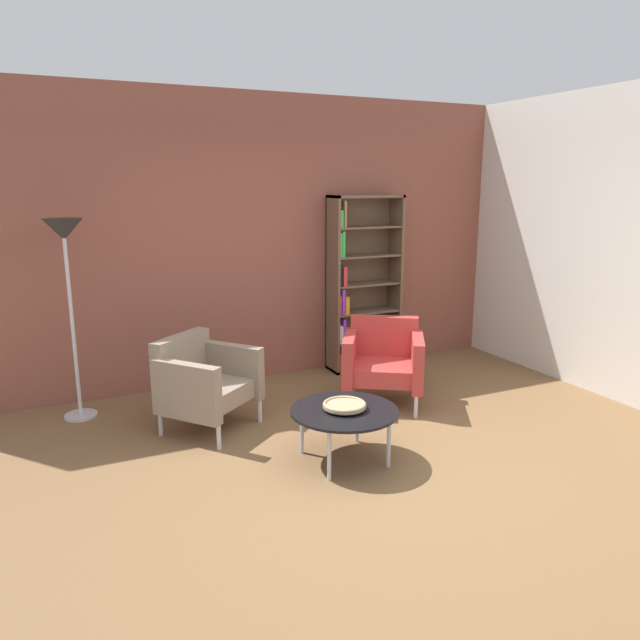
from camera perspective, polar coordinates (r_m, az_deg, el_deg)
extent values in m
plane|color=brown|center=(4.44, 5.28, -14.24)|extent=(8.32, 8.32, 0.00)
cube|color=brown|center=(6.22, -6.00, 7.59)|extent=(6.40, 0.12, 2.90)
cube|color=silver|center=(6.33, 25.75, 6.48)|extent=(0.12, 5.20, 2.90)
cube|color=brown|center=(6.37, 1.24, 3.24)|extent=(0.03, 0.30, 1.90)
cube|color=brown|center=(6.74, 7.14, 3.68)|extent=(0.03, 0.30, 1.90)
cube|color=brown|center=(6.45, 4.42, 11.69)|extent=(0.80, 0.30, 0.03)
cube|color=brown|center=(6.76, 4.14, -4.37)|extent=(0.80, 0.30, 0.03)
cube|color=brown|center=(6.67, 3.68, 3.66)|extent=(0.80, 0.02, 1.90)
cube|color=brown|center=(6.67, 4.19, -1.73)|extent=(0.76, 0.28, 0.02)
cube|color=brown|center=(6.60, 4.23, 0.85)|extent=(0.76, 0.28, 0.02)
cube|color=brown|center=(6.54, 4.28, 3.47)|extent=(0.76, 0.28, 0.02)
cube|color=brown|center=(6.50, 4.32, 6.14)|extent=(0.76, 0.28, 0.02)
cube|color=brown|center=(6.47, 4.37, 8.84)|extent=(0.76, 0.28, 0.02)
cube|color=red|center=(6.54, 1.62, -3.88)|extent=(0.04, 0.21, 0.18)
cube|color=yellow|center=(6.55, 2.07, -3.57)|extent=(0.04, 0.20, 0.24)
cube|color=green|center=(6.57, 2.47, -3.60)|extent=(0.03, 0.18, 0.23)
cube|color=white|center=(6.44, 1.61, -1.27)|extent=(0.02, 0.19, 0.19)
cube|color=white|center=(6.44, 1.84, -1.27)|extent=(0.02, 0.17, 0.18)
cube|color=purple|center=(6.46, 2.03, -0.93)|extent=(0.03, 0.19, 0.25)
cube|color=red|center=(6.37, 1.61, 1.49)|extent=(0.02, 0.19, 0.20)
cube|color=purple|center=(6.41, 1.79, 1.86)|extent=(0.03, 0.25, 0.27)
cube|color=orange|center=(6.42, 2.22, 1.52)|extent=(0.04, 0.22, 0.19)
cube|color=black|center=(6.33, 1.62, 4.34)|extent=(0.03, 0.23, 0.23)
cube|color=red|center=(6.35, 2.05, 4.25)|extent=(0.04, 0.20, 0.20)
cube|color=green|center=(6.28, 1.67, 7.19)|extent=(0.02, 0.19, 0.25)
cube|color=green|center=(6.30, 1.88, 7.28)|extent=(0.03, 0.21, 0.27)
cube|color=green|center=(6.25, 1.77, 9.64)|extent=(0.03, 0.17, 0.18)
cube|color=olive|center=(6.28, 2.07, 10.09)|extent=(0.02, 0.19, 0.27)
cylinder|color=black|center=(4.45, 2.34, -8.64)|extent=(0.80, 0.80, 0.02)
cylinder|color=silver|center=(4.23, 0.88, -12.77)|extent=(0.03, 0.03, 0.38)
cylinder|color=silver|center=(4.44, 6.58, -11.55)|extent=(0.03, 0.03, 0.38)
cylinder|color=silver|center=(4.63, -1.76, -10.42)|extent=(0.03, 0.03, 0.38)
cylinder|color=silver|center=(4.82, 3.56, -9.45)|extent=(0.03, 0.03, 0.38)
cylinder|color=tan|center=(4.44, 2.34, -8.40)|extent=(0.13, 0.13, 0.02)
cylinder|color=tan|center=(4.43, 2.35, -8.16)|extent=(0.32, 0.32, 0.02)
torus|color=tan|center=(4.43, 2.35, -8.02)|extent=(0.32, 0.32, 0.02)
cube|color=#B73833|center=(5.59, 6.02, -4.86)|extent=(0.85, 0.83, 0.16)
cube|color=#B73833|center=(5.78, 6.14, -1.50)|extent=(0.61, 0.44, 0.38)
cube|color=#B73833|center=(5.55, 2.84, -3.75)|extent=(0.41, 0.58, 0.46)
cube|color=#B73833|center=(5.55, 9.26, -3.93)|extent=(0.41, 0.58, 0.46)
cylinder|color=silver|center=(5.38, 2.68, -7.80)|extent=(0.04, 0.04, 0.24)
cylinder|color=silver|center=(5.37, 9.14, -7.99)|extent=(0.04, 0.04, 0.24)
cylinder|color=silver|center=(5.92, 3.11, -5.82)|extent=(0.04, 0.04, 0.24)
cylinder|color=silver|center=(5.92, 8.95, -5.99)|extent=(0.04, 0.04, 0.24)
cube|color=gray|center=(5.11, -10.59, -6.78)|extent=(0.86, 0.85, 0.16)
cube|color=gray|center=(5.18, -13.11, -3.46)|extent=(0.57, 0.49, 0.38)
cube|color=gray|center=(4.83, -12.66, -6.67)|extent=(0.47, 0.55, 0.46)
cube|color=gray|center=(5.30, -8.46, -4.72)|extent=(0.47, 0.55, 0.46)
cylinder|color=silver|center=(4.78, -9.64, -10.72)|extent=(0.04, 0.04, 0.24)
cylinder|color=silver|center=(5.24, -5.77, -8.43)|extent=(0.04, 0.04, 0.24)
cylinder|color=silver|center=(5.12, -14.98, -9.34)|extent=(0.04, 0.04, 0.24)
cylinder|color=silver|center=(5.55, -10.90, -7.35)|extent=(0.04, 0.04, 0.24)
cylinder|color=silver|center=(5.77, -21.83, -8.43)|extent=(0.28, 0.28, 0.02)
cylinder|color=silver|center=(5.54, -22.56, -0.31)|extent=(0.03, 0.03, 1.65)
cone|color=#2D2D2D|center=(5.42, -23.29, 7.95)|extent=(0.32, 0.32, 0.18)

